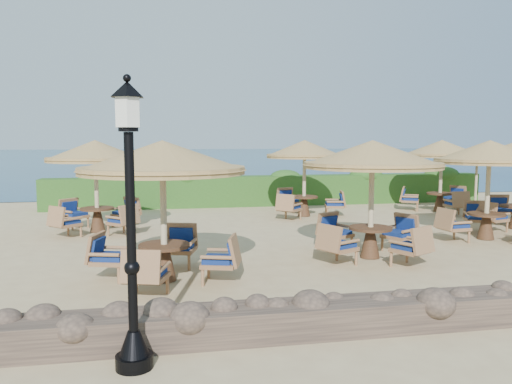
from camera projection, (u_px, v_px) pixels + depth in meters
name	position (u px, v px, depth m)	size (l,w,h in m)	color
ground	(332.00, 239.00, 13.37)	(120.00, 120.00, 0.00)	tan
sea	(190.00, 156.00, 81.80)	(160.00, 160.00, 0.00)	navy
hedge	(273.00, 190.00, 20.35)	(18.00, 0.90, 1.20)	#204817
stone_wall	(473.00, 307.00, 7.29)	(15.00, 0.65, 0.44)	brown
lamp_post	(131.00, 238.00, 5.68)	(0.44, 0.44, 3.31)	black
extra_parasol	(477.00, 152.00, 19.66)	(2.30, 2.30, 2.41)	#C7B68C
cafe_set_0	(163.00, 181.00, 9.25)	(3.12, 3.12, 2.65)	#C7B68C
cafe_set_1	(372.00, 174.00, 11.10)	(3.10, 3.10, 2.65)	#C7B68C
cafe_set_2	(489.00, 168.00, 13.20)	(2.85, 2.85, 2.65)	#C7B68C
cafe_set_3	(96.00, 169.00, 14.29)	(2.76, 2.76, 2.65)	#C7B68C
cafe_set_4	(304.00, 162.00, 17.24)	(2.78, 2.77, 2.65)	#C7B68C
cafe_set_5	(441.00, 160.00, 18.33)	(2.80, 2.80, 2.65)	#C7B68C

